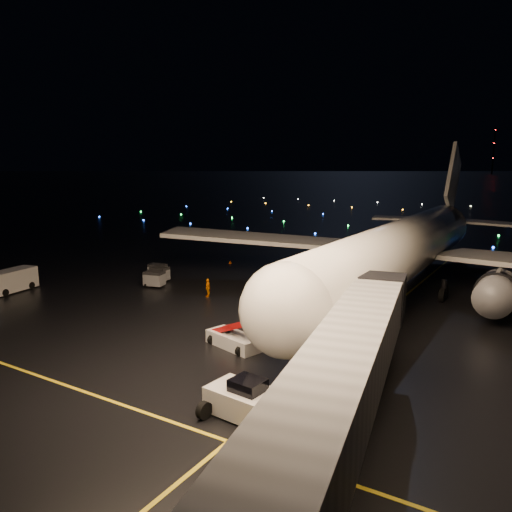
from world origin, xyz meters
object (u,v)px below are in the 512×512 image
Objects in this scene: crew_b at (17,284)px; baggage_cart_0 at (160,274)px; airliner at (410,215)px; pushback_tug at (248,398)px; service_truck at (13,280)px; baggage_cart_1 at (154,279)px; baggage_cart_2 at (158,271)px; crew_c at (208,288)px; belt_loader at (234,326)px.

crew_b is 0.81× the size of baggage_cart_0.
pushback_tug is (-0.11, -32.60, -7.39)m from airliner.
baggage_cart_1 is at bearing 30.07° from service_truck.
baggage_cart_0 is at bearing 35.28° from crew_b.
baggage_cart_2 is (-1.56, 1.32, -0.01)m from baggage_cart_0.
airliner reaches higher than crew_c.
baggage_cart_1 reaches higher than baggage_cart_2.
baggage_cart_0 is at bearing 39.65° from service_truck.
service_truck is 3.34× the size of baggage_cart_2.
service_truck is (-37.12, 10.04, 0.13)m from pushback_tug.
airliner is 30.63× the size of crew_c.
pushback_tug reaches higher than baggage_cart_0.
service_truck is 4.05× the size of crew_b.
baggage_cart_2 is at bearing 133.85° from baggage_cart_0.
airliner is at bearing 95.81° from pushback_tug.
pushback_tug is 0.68× the size of belt_loader.
baggage_cart_1 is at bearing 147.88° from pushback_tug.
pushback_tug reaches higher than baggage_cart_2.
pushback_tug is at bearing -24.09° from service_truck.
crew_b is at bearing -137.02° from baggage_cart_0.
baggage_cart_2 is at bearing 115.17° from baggage_cart_1.
airliner is 44.13m from service_truck.
service_truck is at bearing -155.67° from crew_b.
crew_c is at bearing -29.07° from baggage_cart_2.
baggage_cart_0 is at bearing 106.33° from baggage_cart_1.
service_truck is at bearing -153.77° from baggage_cart_1.
belt_loader is 30.15m from crew_b.
crew_c is at bearing 137.67° from pushback_tug.
airliner is at bearing 17.51° from crew_b.
baggage_cart_0 is at bearing -48.93° from baggage_cart_2.
airliner is 36.11× the size of crew_b.
service_truck is 3.30× the size of baggage_cart_0.
airliner is 12.88× the size of pushback_tug.
service_truck is 3.43× the size of crew_c.
crew_b is 15.66m from baggage_cart_0.
pushback_tug is 2.38× the size of crew_c.
airliner is 28.03× the size of baggage_cart_1.
crew_b is 0.85× the size of crew_c.
baggage_cart_0 is 2.72m from baggage_cart_1.
baggage_cart_1 is at bearing -60.74° from baggage_cart_2.
belt_loader is 4.12× the size of crew_b.
belt_loader is at bearing -106.15° from airliner.
baggage_cart_2 is (-10.72, 3.98, -0.13)m from crew_c.
service_truck is 21.93m from crew_c.
belt_loader reaches higher than baggage_cart_2.
crew_c is 0.96× the size of baggage_cart_0.
airliner reaches higher than pushback_tug.
crew_b is 0.78× the size of baggage_cart_1.
crew_c reaches higher than baggage_cart_1.
airliner is 23.09m from crew_c.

